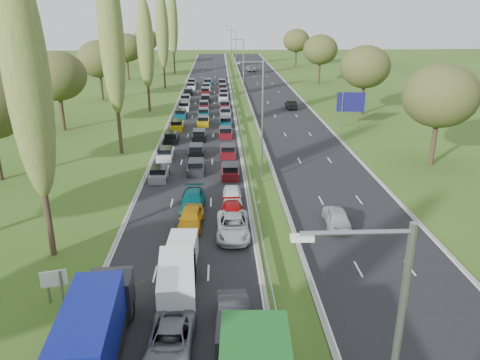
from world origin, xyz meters
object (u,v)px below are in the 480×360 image
object	(u,v)px
blue_lorry	(96,328)
white_van_front	(181,255)
info_sign	(54,282)
white_van_rear	(177,280)
direction_sign	(351,104)

from	to	relation	value
blue_lorry	white_van_front	size ratio (longest dim) A/B	1.81
white_van_front	info_sign	xyz separation A→B (m)	(-7.11, -3.58, 0.39)
white_van_front	white_van_rear	bearing A→B (deg)	-87.45
white_van_rear	direction_sign	world-z (taller)	direction_sign
blue_lorry	info_sign	world-z (taller)	blue_lorry
white_van_front	white_van_rear	xyz separation A→B (m)	(-0.02, -3.25, 0.13)
white_van_rear	info_sign	xyz separation A→B (m)	(-7.10, -0.34, 0.26)
info_sign	white_van_front	bearing A→B (deg)	26.75
info_sign	direction_sign	world-z (taller)	direction_sign
white_van_rear	direction_sign	xyz separation A→B (m)	(21.70, 42.07, 2.46)
white_van_front	white_van_rear	distance (m)	3.25
white_van_rear	direction_sign	bearing A→B (deg)	58.84
blue_lorry	white_van_rear	size ratio (longest dim) A/B	1.60
direction_sign	info_sign	bearing A→B (deg)	-124.18
white_van_rear	info_sign	distance (m)	7.11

